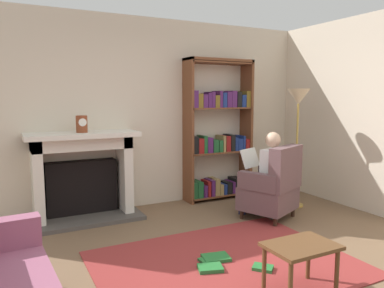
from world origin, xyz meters
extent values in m
plane|color=brown|center=(0.00, 0.00, 0.00)|extent=(14.00, 14.00, 0.00)
cube|color=beige|center=(0.00, 2.55, 1.35)|extent=(5.60, 0.10, 2.70)
cube|color=beige|center=(2.65, 1.25, 1.35)|extent=(0.10, 5.20, 2.70)
cube|color=maroon|center=(0.00, 0.30, 0.01)|extent=(2.40, 1.80, 0.01)
cube|color=#4C4742|center=(-0.93, 2.18, 0.03)|extent=(1.42, 0.64, 0.05)
cube|color=black|center=(-0.93, 2.40, 0.40)|extent=(0.90, 0.20, 0.70)
cube|color=silver|center=(-1.48, 2.28, 0.54)|extent=(0.12, 0.44, 1.08)
cube|color=silver|center=(-0.38, 2.28, 0.54)|extent=(0.12, 0.44, 1.08)
cube|color=silver|center=(-0.93, 2.28, 1.00)|extent=(1.22, 0.44, 0.16)
cube|color=silver|center=(-0.93, 2.22, 1.11)|extent=(1.38, 0.56, 0.06)
cylinder|color=brown|center=(-0.94, 2.20, 1.25)|extent=(0.14, 0.14, 0.21)
cylinder|color=white|center=(-0.94, 2.14, 1.27)|extent=(0.10, 0.01, 0.10)
cube|color=brown|center=(0.62, 2.34, 1.08)|extent=(0.04, 0.32, 2.15)
cube|color=brown|center=(1.66, 2.34, 1.08)|extent=(0.04, 0.32, 2.15)
cube|color=brown|center=(1.14, 2.34, 2.13)|extent=(1.08, 0.32, 0.04)
cube|color=brown|center=(1.14, 2.34, 0.06)|extent=(1.04, 0.32, 0.02)
cube|color=#1E592D|center=(0.68, 2.33, 0.19)|extent=(0.06, 0.26, 0.24)
cube|color=#1E592D|center=(0.77, 2.33, 0.19)|extent=(0.09, 0.26, 0.24)
cube|color=#4C1E59|center=(0.85, 2.33, 0.16)|extent=(0.06, 0.26, 0.18)
cube|color=maroon|center=(0.92, 2.33, 0.19)|extent=(0.05, 0.26, 0.23)
cube|color=#4C1E59|center=(0.98, 2.33, 0.20)|extent=(0.06, 0.26, 0.25)
cube|color=#997F4C|center=(1.06, 2.33, 0.20)|extent=(0.08, 0.26, 0.26)
cube|color=#997F4C|center=(1.14, 2.33, 0.15)|extent=(0.06, 0.26, 0.17)
cube|color=navy|center=(1.21, 2.33, 0.15)|extent=(0.06, 0.26, 0.16)
cube|color=black|center=(1.29, 2.33, 0.16)|extent=(0.09, 0.26, 0.18)
cube|color=#4C1E59|center=(1.36, 2.33, 0.16)|extent=(0.05, 0.26, 0.18)
cube|color=black|center=(1.43, 2.33, 0.19)|extent=(0.08, 0.26, 0.23)
cube|color=black|center=(1.51, 2.33, 0.18)|extent=(0.07, 0.26, 0.22)
cube|color=#997F4C|center=(1.58, 2.33, 0.18)|extent=(0.08, 0.26, 0.21)
cube|color=brown|center=(1.14, 2.34, 0.74)|extent=(1.04, 0.32, 0.02)
cube|color=black|center=(0.69, 2.33, 0.88)|extent=(0.08, 0.26, 0.26)
cube|color=maroon|center=(0.78, 2.33, 0.86)|extent=(0.08, 0.26, 0.22)
cube|color=#1E592D|center=(0.85, 2.33, 0.88)|extent=(0.06, 0.26, 0.26)
cube|color=#4C1E59|center=(0.93, 2.33, 0.86)|extent=(0.09, 0.26, 0.23)
cube|color=#1E592D|center=(1.03, 2.33, 0.84)|extent=(0.09, 0.26, 0.19)
cube|color=#1E592D|center=(1.12, 2.33, 0.84)|extent=(0.07, 0.26, 0.18)
cube|color=#997F4C|center=(1.18, 2.33, 0.87)|extent=(0.04, 0.26, 0.24)
cube|color=maroon|center=(1.25, 2.33, 0.87)|extent=(0.08, 0.26, 0.24)
cube|color=black|center=(1.33, 2.33, 0.88)|extent=(0.07, 0.26, 0.25)
cube|color=navy|center=(1.40, 2.33, 0.85)|extent=(0.05, 0.26, 0.21)
cube|color=navy|center=(1.47, 2.33, 0.84)|extent=(0.09, 0.26, 0.18)
cube|color=navy|center=(1.54, 2.33, 0.86)|extent=(0.04, 0.26, 0.23)
cube|color=maroon|center=(1.62, 2.33, 0.84)|extent=(0.09, 0.26, 0.17)
cube|color=brown|center=(1.14, 2.34, 1.42)|extent=(1.04, 0.32, 0.02)
cube|color=#4C1E59|center=(0.69, 2.33, 1.55)|extent=(0.07, 0.26, 0.25)
cube|color=brown|center=(0.76, 2.33, 1.53)|extent=(0.08, 0.26, 0.21)
cube|color=#4C1E59|center=(0.85, 2.33, 1.53)|extent=(0.08, 0.26, 0.20)
cube|color=#4C1E59|center=(0.92, 2.33, 1.54)|extent=(0.06, 0.26, 0.22)
cube|color=#4C1E59|center=(0.98, 2.33, 1.54)|extent=(0.05, 0.26, 0.23)
cube|color=brown|center=(1.05, 2.33, 1.52)|extent=(0.07, 0.26, 0.18)
cube|color=#4C1E59|center=(1.11, 2.33, 1.55)|extent=(0.05, 0.26, 0.25)
cube|color=navy|center=(1.18, 2.33, 1.54)|extent=(0.07, 0.26, 0.22)
cube|color=#4C1E59|center=(1.26, 2.33, 1.55)|extent=(0.09, 0.26, 0.24)
cube|color=#4C1E59|center=(1.35, 2.33, 1.55)|extent=(0.09, 0.26, 0.25)
cube|color=black|center=(1.44, 2.33, 1.55)|extent=(0.08, 0.26, 0.24)
cube|color=navy|center=(1.52, 2.33, 1.52)|extent=(0.07, 0.26, 0.19)
cube|color=brown|center=(1.61, 2.33, 1.55)|extent=(0.09, 0.26, 0.25)
cube|color=brown|center=(1.14, 2.34, 2.09)|extent=(1.04, 0.32, 0.02)
cylinder|color=#331E14|center=(1.37, 1.54, 0.06)|extent=(0.05, 0.05, 0.12)
cylinder|color=#331E14|center=(0.90, 1.33, 0.06)|extent=(0.05, 0.05, 0.12)
cylinder|color=#331E14|center=(1.56, 1.10, 0.06)|extent=(0.05, 0.05, 0.12)
cylinder|color=#331E14|center=(1.09, 0.89, 0.06)|extent=(0.05, 0.05, 0.12)
cube|color=brown|center=(1.23, 1.22, 0.27)|extent=(0.83, 0.81, 0.30)
cube|color=brown|center=(1.33, 1.00, 0.70)|extent=(0.65, 0.40, 0.55)
cube|color=brown|center=(1.48, 1.33, 0.53)|extent=(0.33, 0.54, 0.22)
cube|color=brown|center=(0.98, 1.11, 0.53)|extent=(0.33, 0.54, 0.22)
cube|color=white|center=(1.25, 1.17, 0.67)|extent=(0.37, 0.31, 0.50)
sphere|color=#D8AD8C|center=(1.25, 1.17, 1.04)|extent=(0.20, 0.20, 0.20)
cube|color=#191E3F|center=(1.24, 1.39, 0.47)|extent=(0.27, 0.41, 0.12)
cube|color=#191E3F|center=(1.10, 1.32, 0.47)|extent=(0.27, 0.41, 0.12)
cylinder|color=#191E3F|center=(1.17, 1.56, 0.21)|extent=(0.10, 0.10, 0.42)
cylinder|color=#191E3F|center=(1.02, 1.50, 0.21)|extent=(0.10, 0.10, 0.42)
cube|color=white|center=(1.12, 1.47, 0.77)|extent=(0.37, 0.24, 0.25)
cube|color=brown|center=(0.24, -0.43, 0.41)|extent=(0.56, 0.39, 0.03)
cylinder|color=brown|center=(0.00, -0.59, 0.20)|extent=(0.04, 0.04, 0.39)
cylinder|color=brown|center=(0.48, -0.59, 0.20)|extent=(0.04, 0.04, 0.39)
cylinder|color=brown|center=(0.00, -0.28, 0.20)|extent=(0.04, 0.04, 0.39)
cylinder|color=brown|center=(0.48, -0.28, 0.20)|extent=(0.04, 0.04, 0.39)
cube|color=#267233|center=(-0.20, 0.24, 0.03)|extent=(0.26, 0.23, 0.03)
cube|color=#267233|center=(0.24, 0.03, 0.03)|extent=(0.22, 0.22, 0.03)
cube|color=#267233|center=(-0.04, 0.41, 0.03)|extent=(0.29, 0.24, 0.03)
cube|color=#267233|center=(-0.11, 0.40, 0.02)|extent=(0.21, 0.16, 0.03)
cylinder|color=#B7933F|center=(1.92, 1.45, 0.01)|extent=(0.24, 0.24, 0.03)
cylinder|color=#B7933F|center=(1.92, 1.45, 0.76)|extent=(0.03, 0.03, 1.46)
cone|color=beige|center=(1.92, 1.45, 1.59)|extent=(0.32, 0.32, 0.22)
camera|label=1|loc=(-1.82, -2.55, 1.59)|focal=34.65mm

